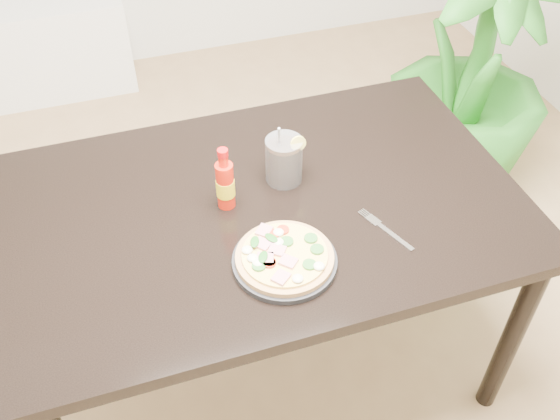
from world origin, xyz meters
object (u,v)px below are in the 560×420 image
object	(u,v)px
cola_cup	(284,161)
pizza	(284,256)
plate	(285,261)
hot_sauce_bottle	(225,184)
dining_table	(267,224)
fork	(384,229)
houseplant	(472,69)

from	to	relation	value
cola_cup	pizza	bearing A→B (deg)	-108.61
plate	hot_sauce_bottle	distance (m)	0.27
pizza	hot_sauce_bottle	size ratio (longest dim) A/B	1.28
dining_table	pizza	size ratio (longest dim) A/B	5.74
fork	houseplant	distance (m)	1.19
fork	houseplant	xyz separation A→B (m)	(0.81, 0.86, -0.17)
dining_table	pizza	bearing A→B (deg)	-96.47
cola_cup	houseplant	world-z (taller)	houseplant
dining_table	hot_sauce_bottle	bearing A→B (deg)	166.79
fork	dining_table	bearing A→B (deg)	122.14
dining_table	pizza	xyz separation A→B (m)	(-0.03, -0.23, 0.11)
dining_table	plate	size ratio (longest dim) A/B	5.36
hot_sauce_bottle	houseplant	distance (m)	1.36
cola_cup	fork	size ratio (longest dim) A/B	1.07
plate	hot_sauce_bottle	world-z (taller)	hot_sauce_bottle
fork	houseplant	world-z (taller)	houseplant
plate	houseplant	world-z (taller)	houseplant
dining_table	plate	world-z (taller)	plate
pizza	houseplant	bearing A→B (deg)	38.80
dining_table	plate	xyz separation A→B (m)	(-0.02, -0.23, 0.09)
pizza	hot_sauce_bottle	distance (m)	0.27
hot_sauce_bottle	cola_cup	bearing A→B (deg)	16.66
pizza	houseplant	size ratio (longest dim) A/B	0.21
hot_sauce_bottle	fork	distance (m)	0.43
cola_cup	fork	xyz separation A→B (m)	(0.19, -0.28, -0.06)
pizza	houseplant	world-z (taller)	houseplant
dining_table	hot_sauce_bottle	xyz separation A→B (m)	(-0.11, 0.02, 0.16)
plate	pizza	bearing A→B (deg)	162.47
dining_table	plate	distance (m)	0.25
pizza	fork	xyz separation A→B (m)	(0.29, 0.03, -0.03)
plate	cola_cup	distance (m)	0.33
pizza	hot_sauce_bottle	world-z (taller)	hot_sauce_bottle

